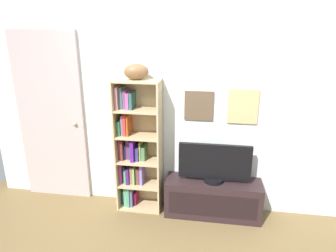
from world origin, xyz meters
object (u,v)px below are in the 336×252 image
television (215,163)px  door (51,119)px  bookshelf (135,150)px  tv_stand (213,198)px  football (136,72)px

television → door: bearing=175.7°
bookshelf → television: bearing=-3.6°
television → door: door is taller
door → bookshelf: bearing=-4.9°
bookshelf → television: (0.93, -0.06, -0.08)m
door → television: bearing=-4.3°
bookshelf → tv_stand: size_ratio=1.44×
bookshelf → television: bookshelf is taller
tv_stand → television: 0.44m
bookshelf → football: bearing=-27.8°
bookshelf → football: 0.92m
television → door: size_ratio=0.39×
football → television: football is taller
football → door: 1.29m
tv_stand → television: (0.00, 0.00, 0.44)m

